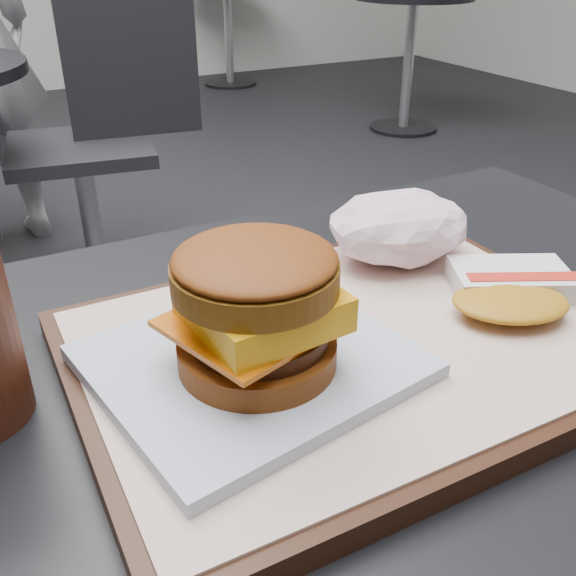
# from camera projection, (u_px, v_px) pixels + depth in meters

# --- Properties ---
(customer_table) EXTENTS (0.80, 0.60, 0.77)m
(customer_table) POSITION_uv_depth(u_px,v_px,m) (360.00, 551.00, 0.54)
(customer_table) COLOR #A5A5AA
(customer_table) RESTS_ON ground
(serving_tray) EXTENTS (0.38, 0.28, 0.02)m
(serving_tray) POSITION_uv_depth(u_px,v_px,m) (350.00, 348.00, 0.46)
(serving_tray) COLOR black
(serving_tray) RESTS_ON customer_table
(breakfast_sandwich) EXTENTS (0.22, 0.20, 0.09)m
(breakfast_sandwich) POSITION_uv_depth(u_px,v_px,m) (255.00, 321.00, 0.39)
(breakfast_sandwich) COLOR silver
(breakfast_sandwich) RESTS_ON serving_tray
(hash_brown) EXTENTS (0.13, 0.12, 0.02)m
(hash_brown) POSITION_uv_depth(u_px,v_px,m) (510.00, 289.00, 0.49)
(hash_brown) COLOR silver
(hash_brown) RESTS_ON serving_tray
(crumpled_wrapper) EXTENTS (0.13, 0.10, 0.06)m
(crumpled_wrapper) POSITION_uv_depth(u_px,v_px,m) (400.00, 227.00, 0.55)
(crumpled_wrapper) COLOR white
(crumpled_wrapper) RESTS_ON serving_tray
(neighbor_chair) EXTENTS (0.63, 0.48, 0.88)m
(neighbor_chair) POSITION_uv_depth(u_px,v_px,m) (99.00, 130.00, 1.97)
(neighbor_chair) COLOR #ABABB0
(neighbor_chair) RESTS_ON ground
(bg_table_near) EXTENTS (0.66, 0.66, 0.75)m
(bg_table_near) POSITION_uv_depth(u_px,v_px,m) (411.00, 30.00, 3.61)
(bg_table_near) COLOR black
(bg_table_near) RESTS_ON ground
(bg_table_far) EXTENTS (0.66, 0.66, 0.75)m
(bg_table_far) POSITION_uv_depth(u_px,v_px,m) (227.00, 7.00, 4.76)
(bg_table_far) COLOR black
(bg_table_far) RESTS_ON ground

